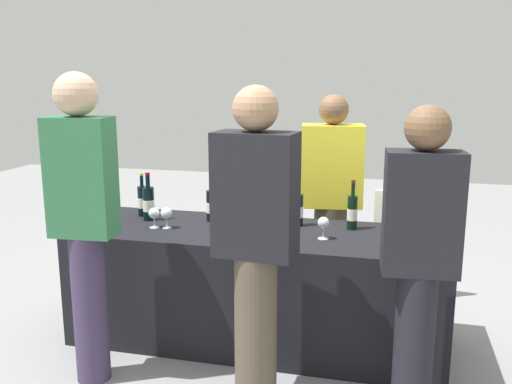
# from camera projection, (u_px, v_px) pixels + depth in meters

# --- Properties ---
(ground_plane) EXTENTS (12.00, 12.00, 0.00)m
(ground_plane) POSITION_uv_depth(u_px,v_px,m) (256.00, 338.00, 3.65)
(ground_plane) COLOR gray
(tasting_table) EXTENTS (2.35, 0.77, 0.74)m
(tasting_table) POSITION_uv_depth(u_px,v_px,m) (256.00, 286.00, 3.57)
(tasting_table) COLOR black
(tasting_table) RESTS_ON ground_plane
(wine_bottle_0) EXTENTS (0.06, 0.06, 0.30)m
(wine_bottle_0) POSITION_uv_depth(u_px,v_px,m) (142.00, 201.00, 3.84)
(wine_bottle_0) COLOR black
(wine_bottle_0) RESTS_ON tasting_table
(wine_bottle_1) EXTENTS (0.08, 0.08, 0.33)m
(wine_bottle_1) POSITION_uv_depth(u_px,v_px,m) (149.00, 203.00, 3.73)
(wine_bottle_1) COLOR black
(wine_bottle_1) RESTS_ON tasting_table
(wine_bottle_2) EXTENTS (0.08, 0.08, 0.30)m
(wine_bottle_2) POSITION_uv_depth(u_px,v_px,m) (212.00, 205.00, 3.72)
(wine_bottle_2) COLOR black
(wine_bottle_2) RESTS_ON tasting_table
(wine_bottle_3) EXTENTS (0.07, 0.07, 0.30)m
(wine_bottle_3) POSITION_uv_depth(u_px,v_px,m) (298.00, 210.00, 3.59)
(wine_bottle_3) COLOR black
(wine_bottle_3) RESTS_ON tasting_table
(wine_bottle_4) EXTENTS (0.07, 0.07, 0.32)m
(wine_bottle_4) POSITION_uv_depth(u_px,v_px,m) (352.00, 212.00, 3.51)
(wine_bottle_4) COLOR black
(wine_bottle_4) RESTS_ON tasting_table
(wine_glass_0) EXTENTS (0.07, 0.07, 0.13)m
(wine_glass_0) POSITION_uv_depth(u_px,v_px,m) (154.00, 214.00, 3.54)
(wine_glass_0) COLOR silver
(wine_glass_0) RESTS_ON tasting_table
(wine_glass_1) EXTENTS (0.07, 0.07, 0.14)m
(wine_glass_1) POSITION_uv_depth(u_px,v_px,m) (166.00, 214.00, 3.53)
(wine_glass_1) COLOR silver
(wine_glass_1) RESTS_ON tasting_table
(wine_glass_2) EXTENTS (0.07, 0.07, 0.14)m
(wine_glass_2) POSITION_uv_depth(u_px,v_px,m) (323.00, 224.00, 3.30)
(wine_glass_2) COLOR silver
(wine_glass_2) RESTS_ON tasting_table
(ice_bucket) EXTENTS (0.23, 0.23, 0.17)m
(ice_bucket) POSITION_uv_depth(u_px,v_px,m) (402.00, 226.00, 3.28)
(ice_bucket) COLOR silver
(ice_bucket) RESTS_ON tasting_table
(server_pouring) EXTENTS (0.46, 0.30, 1.58)m
(server_pouring) POSITION_uv_depth(u_px,v_px,m) (331.00, 198.00, 3.98)
(server_pouring) COLOR brown
(server_pouring) RESTS_ON ground_plane
(guest_0) EXTENTS (0.35, 0.23, 1.73)m
(guest_0) POSITION_uv_depth(u_px,v_px,m) (84.00, 215.00, 2.98)
(guest_0) COLOR #3F3351
(guest_0) RESTS_ON ground_plane
(guest_1) EXTENTS (0.42, 0.25, 1.66)m
(guest_1) POSITION_uv_depth(u_px,v_px,m) (256.00, 240.00, 2.75)
(guest_1) COLOR brown
(guest_1) RESTS_ON ground_plane
(guest_2) EXTENTS (0.37, 0.22, 1.58)m
(guest_2) POSITION_uv_depth(u_px,v_px,m) (419.00, 255.00, 2.63)
(guest_2) COLOR black
(guest_2) RESTS_ON ground_plane
(menu_board) EXTENTS (0.46, 0.09, 0.83)m
(menu_board) POSITION_uv_depth(u_px,v_px,m) (403.00, 244.00, 4.29)
(menu_board) COLOR white
(menu_board) RESTS_ON ground_plane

